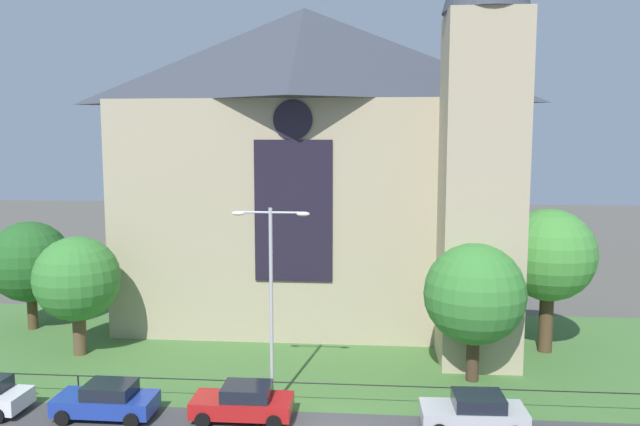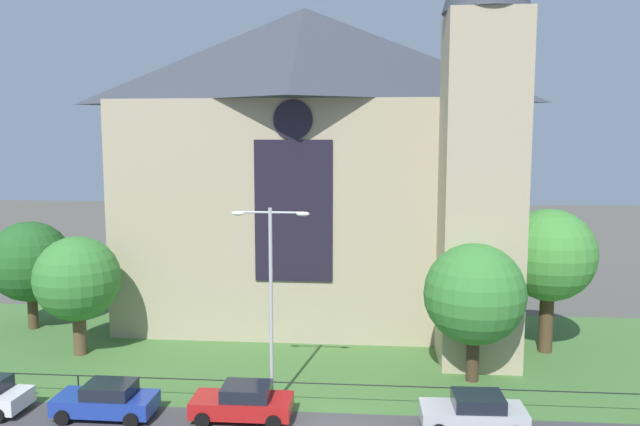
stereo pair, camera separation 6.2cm
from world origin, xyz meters
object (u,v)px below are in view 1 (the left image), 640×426
(tree_right_far, at_px, (549,256))
(parked_car_red, at_px, (243,402))
(parked_car_blue, at_px, (107,400))
(parked_car_silver, at_px, (474,412))
(tree_left_near, at_px, (77,279))
(tree_left_far, at_px, (30,262))
(tree_right_near, at_px, (474,294))
(streetlamp_near, at_px, (271,283))
(church_building, at_px, (316,162))

(tree_right_far, xyz_separation_m, parked_car_red, (-14.97, -9.79, -4.66))
(parked_car_blue, height_order, parked_car_silver, same)
(tree_left_near, height_order, parked_car_red, tree_left_near)
(tree_right_far, relative_size, parked_car_silver, 1.88)
(tree_left_near, relative_size, parked_car_blue, 1.55)
(tree_left_far, bearing_deg, tree_right_near, -13.67)
(tree_left_far, xyz_separation_m, streetlamp_near, (16.66, -10.15, 1.35))
(tree_right_far, bearing_deg, parked_car_blue, -154.15)
(tree_left_near, xyz_separation_m, tree_right_far, (25.53, 2.61, 1.20))
(tree_left_far, height_order, tree_right_far, tree_right_far)
(tree_right_far, height_order, parked_car_silver, tree_right_far)
(tree_left_near, bearing_deg, parked_car_silver, -20.10)
(church_building, distance_m, tree_right_near, 14.60)
(streetlamp_near, bearing_deg, parked_car_red, -127.32)
(streetlamp_near, xyz_separation_m, parked_car_blue, (-6.82, -1.60, -4.83))
(tree_left_near, relative_size, tree_left_far, 0.97)
(tree_right_near, bearing_deg, streetlamp_near, -157.48)
(church_building, bearing_deg, parked_car_silver, -63.16)
(tree_right_far, relative_size, parked_car_blue, 1.89)
(church_building, height_order, tree_right_far, church_building)
(parked_car_blue, distance_m, parked_car_red, 5.82)
(tree_right_far, height_order, parked_car_red, tree_right_far)
(tree_left_near, distance_m, streetlamp_near, 13.04)
(church_building, height_order, parked_car_blue, church_building)
(streetlamp_near, xyz_separation_m, parked_car_silver, (8.52, -1.49, -4.83))
(parked_car_silver, bearing_deg, church_building, -64.93)
(church_building, distance_m, parked_car_silver, 19.83)
(tree_right_near, height_order, parked_car_blue, tree_right_near)
(streetlamp_near, height_order, parked_car_red, streetlamp_near)
(tree_right_near, bearing_deg, tree_left_far, 166.33)
(tree_left_far, height_order, tree_right_near, tree_right_near)
(tree_left_far, xyz_separation_m, tree_right_near, (25.93, -6.31, 0.08))
(tree_left_far, relative_size, parked_car_blue, 1.59)
(tree_left_near, xyz_separation_m, tree_right_near, (20.84, -2.02, 0.11))
(tree_right_far, height_order, streetlamp_near, streetlamp_near)
(tree_right_near, bearing_deg, parked_car_silver, -97.98)
(parked_car_blue, relative_size, parked_car_silver, 0.99)
(parked_car_red, xyz_separation_m, parked_car_silver, (9.53, -0.17, 0.00))
(tree_left_near, xyz_separation_m, streetlamp_near, (11.57, -5.86, 1.37))
(tree_left_far, relative_size, parked_car_silver, 1.58)
(church_building, relative_size, tree_left_far, 3.87)
(streetlamp_near, bearing_deg, tree_left_near, 153.13)
(tree_right_near, height_order, tree_right_far, tree_right_far)
(church_building, xyz_separation_m, tree_right_far, (13.29, -5.56, -4.87))
(tree_left_near, bearing_deg, parked_car_red, -34.22)
(streetlamp_near, relative_size, parked_car_blue, 2.10)
(church_building, relative_size, parked_car_silver, 6.11)
(tree_left_near, height_order, tree_right_far, tree_right_far)
(parked_car_silver, bearing_deg, streetlamp_near, -11.69)
(parked_car_blue, bearing_deg, tree_right_far, -153.67)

